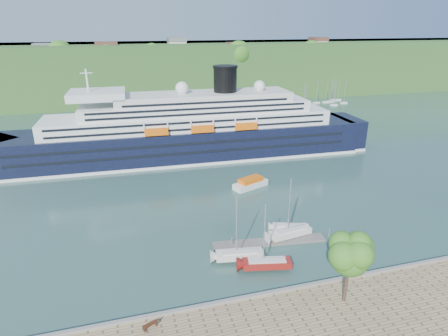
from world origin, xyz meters
TOP-DOWN VIEW (x-y plane):
  - ground at (0.00, 0.00)m, footprint 400.00×400.00m
  - far_hillside at (0.00, 145.00)m, footprint 400.00×50.00m
  - quay_coping at (0.00, -0.20)m, footprint 220.00×0.50m
  - cruise_ship at (-2.54, 54.95)m, footprint 101.15×18.26m
  - park_bench at (-16.51, -1.82)m, footprint 1.81×1.28m
  - promenade_tree at (6.09, -3.71)m, footprint 6.00×6.00m
  - floating_pontoon at (2.96, 11.86)m, footprint 17.72×4.18m
  - sailboat_white_near at (-2.89, 8.68)m, footprint 7.70×3.28m
  - sailboat_red at (0.07, 5.70)m, footprint 7.67×3.57m
  - sailboat_white_far at (7.53, 13.88)m, footprint 6.66×3.82m
  - tender_launch at (7.32, 32.75)m, footprint 8.15×5.29m
  - sailboat_extra at (6.71, 12.32)m, footprint 7.81×3.17m

SIDE VIEW (x-z plane):
  - ground at x=0.00m, z-range 0.00..0.00m
  - floating_pontoon at x=2.96m, z-range 0.00..0.39m
  - tender_launch at x=7.32m, z-range 0.00..2.13m
  - quay_coping at x=0.00m, z-range 1.00..1.30m
  - park_bench at x=-16.51m, z-range 1.00..2.07m
  - sailboat_white_far at x=7.53m, z-range 0.00..8.31m
  - sailboat_red at x=0.07m, z-range 0.00..9.56m
  - sailboat_white_near at x=-2.89m, z-range 0.00..9.63m
  - sailboat_extra at x=6.71m, z-range 0.00..9.80m
  - promenade_tree at x=6.09m, z-range 1.00..10.93m
  - cruise_ship at x=-2.54m, z-range 0.00..22.61m
  - far_hillside at x=0.00m, z-range 0.00..24.00m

